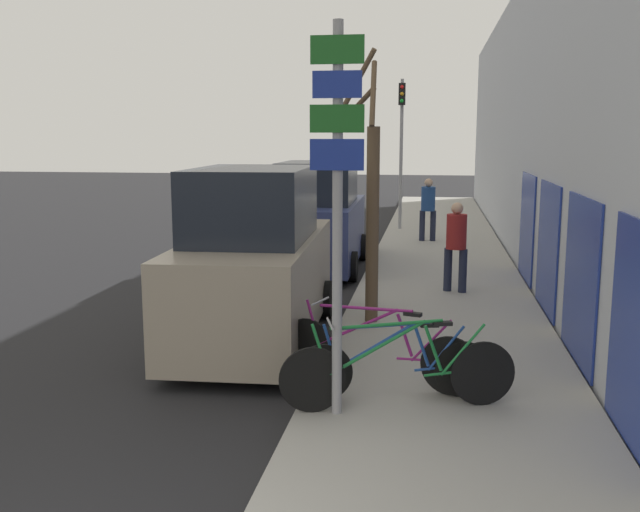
# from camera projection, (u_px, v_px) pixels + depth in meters

# --- Properties ---
(ground_plane) EXTENTS (80.00, 80.00, 0.00)m
(ground_plane) POSITION_uv_depth(u_px,v_px,m) (318.00, 277.00, 15.21)
(ground_plane) COLOR black
(sidewalk_curb) EXTENTS (3.20, 32.00, 0.15)m
(sidewalk_curb) POSITION_uv_depth(u_px,v_px,m) (441.00, 255.00, 17.53)
(sidewalk_curb) COLOR #9E9B93
(sidewalk_curb) RESTS_ON ground
(building_facade) EXTENTS (0.23, 32.00, 6.50)m
(building_facade) POSITION_uv_depth(u_px,v_px,m) (520.00, 125.00, 16.65)
(building_facade) COLOR #B2B7C1
(building_facade) RESTS_ON ground
(signpost) EXTENTS (0.53, 0.12, 3.93)m
(signpost) POSITION_uv_depth(u_px,v_px,m) (337.00, 200.00, 7.01)
(signpost) COLOR #939399
(signpost) RESTS_ON sidewalk_curb
(bicycle_0) EXTENTS (2.44, 0.75, 0.96)m
(bicycle_0) POSITION_uv_depth(u_px,v_px,m) (399.00, 371.00, 7.45)
(bicycle_0) COLOR black
(bicycle_0) RESTS_ON sidewalk_curb
(bicycle_1) EXTENTS (2.11, 0.61, 0.87)m
(bicycle_1) POSITION_uv_depth(u_px,v_px,m) (394.00, 366.00, 7.74)
(bicycle_1) COLOR black
(bicycle_1) RESTS_ON sidewalk_curb
(bicycle_2) EXTENTS (2.34, 0.79, 0.92)m
(bicycle_2) POSITION_uv_depth(u_px,v_px,m) (375.00, 350.00, 8.22)
(bicycle_2) COLOR black
(bicycle_2) RESTS_ON sidewalk_curb
(parked_car_0) EXTENTS (2.11, 4.67, 2.55)m
(parked_car_0) POSITION_uv_depth(u_px,v_px,m) (255.00, 265.00, 10.28)
(parked_car_0) COLOR gray
(parked_car_0) RESTS_ON ground
(parked_car_1) EXTENTS (2.03, 4.24, 2.42)m
(parked_car_1) POSITION_uv_depth(u_px,v_px,m) (318.00, 221.00, 15.93)
(parked_car_1) COLOR navy
(parked_car_1) RESTS_ON ground
(pedestrian_near) EXTENTS (0.42, 0.37, 1.65)m
(pedestrian_near) POSITION_uv_depth(u_px,v_px,m) (456.00, 240.00, 12.97)
(pedestrian_near) COLOR #1E2338
(pedestrian_near) RESTS_ON sidewalk_curb
(pedestrian_far) EXTENTS (0.44, 0.38, 1.69)m
(pedestrian_far) POSITION_uv_depth(u_px,v_px,m) (428.00, 205.00, 19.28)
(pedestrian_far) COLOR #1E2338
(pedestrian_far) RESTS_ON sidewalk_curb
(street_tree) EXTENTS (0.81, 1.45, 4.11)m
(street_tree) POSITION_uv_depth(u_px,v_px,m) (370.00, 205.00, 10.77)
(street_tree) COLOR brown
(street_tree) RESTS_ON sidewalk_curb
(traffic_light) EXTENTS (0.20, 0.30, 4.50)m
(traffic_light) POSITION_uv_depth(u_px,v_px,m) (401.00, 134.00, 21.43)
(traffic_light) COLOR #939399
(traffic_light) RESTS_ON sidewalk_curb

